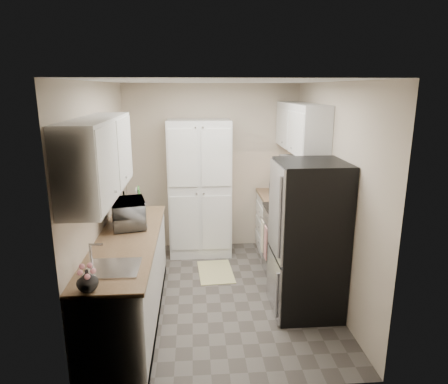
{
  "coord_description": "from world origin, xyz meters",
  "views": [
    {
      "loc": [
        -0.28,
        -4.37,
        2.43
      ],
      "look_at": [
        0.07,
        0.15,
        1.25
      ],
      "focal_mm": 32.0,
      "sensor_mm": 36.0,
      "label": 1
    }
  ],
  "objects_px": {
    "refrigerator": "(308,239)",
    "toaster_oven": "(281,186)",
    "electric_range": "(292,243)",
    "pantry_cabinet": "(200,189)",
    "wine_bottle": "(124,204)",
    "microwave": "(129,213)"
  },
  "relations": [
    {
      "from": "refrigerator",
      "to": "toaster_oven",
      "type": "height_order",
      "value": "refrigerator"
    },
    {
      "from": "refrigerator",
      "to": "wine_bottle",
      "type": "relative_size",
      "value": 6.31
    },
    {
      "from": "pantry_cabinet",
      "to": "refrigerator",
      "type": "xyz_separation_m",
      "value": [
        1.14,
        -1.73,
        -0.15
      ]
    },
    {
      "from": "pantry_cabinet",
      "to": "microwave",
      "type": "height_order",
      "value": "pantry_cabinet"
    },
    {
      "from": "pantry_cabinet",
      "to": "electric_range",
      "type": "xyz_separation_m",
      "value": [
        1.17,
        -0.93,
        -0.52
      ]
    },
    {
      "from": "toaster_oven",
      "to": "wine_bottle",
      "type": "bearing_deg",
      "value": -138.49
    },
    {
      "from": "electric_range",
      "to": "wine_bottle",
      "type": "bearing_deg",
      "value": 179.87
    },
    {
      "from": "electric_range",
      "to": "microwave",
      "type": "distance_m",
      "value": 2.12
    },
    {
      "from": "pantry_cabinet",
      "to": "microwave",
      "type": "bearing_deg",
      "value": -121.44
    },
    {
      "from": "pantry_cabinet",
      "to": "wine_bottle",
      "type": "relative_size",
      "value": 7.42
    },
    {
      "from": "electric_range",
      "to": "toaster_oven",
      "type": "relative_size",
      "value": 2.98
    },
    {
      "from": "electric_range",
      "to": "refrigerator",
      "type": "bearing_deg",
      "value": -92.48
    },
    {
      "from": "pantry_cabinet",
      "to": "microwave",
      "type": "xyz_separation_m",
      "value": [
        -0.82,
        -1.34,
        0.07
      ]
    },
    {
      "from": "microwave",
      "to": "wine_bottle",
      "type": "bearing_deg",
      "value": 3.03
    },
    {
      "from": "refrigerator",
      "to": "wine_bottle",
      "type": "height_order",
      "value": "refrigerator"
    },
    {
      "from": "electric_range",
      "to": "wine_bottle",
      "type": "height_order",
      "value": "wine_bottle"
    },
    {
      "from": "electric_range",
      "to": "toaster_oven",
      "type": "xyz_separation_m",
      "value": [
        0.02,
        0.85,
        0.55
      ]
    },
    {
      "from": "electric_range",
      "to": "refrigerator",
      "type": "xyz_separation_m",
      "value": [
        -0.03,
        -0.8,
        0.37
      ]
    },
    {
      "from": "pantry_cabinet",
      "to": "toaster_oven",
      "type": "height_order",
      "value": "pantry_cabinet"
    },
    {
      "from": "pantry_cabinet",
      "to": "refrigerator",
      "type": "height_order",
      "value": "pantry_cabinet"
    },
    {
      "from": "refrigerator",
      "to": "microwave",
      "type": "height_order",
      "value": "refrigerator"
    },
    {
      "from": "toaster_oven",
      "to": "microwave",
      "type": "bearing_deg",
      "value": -127.95
    }
  ]
}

